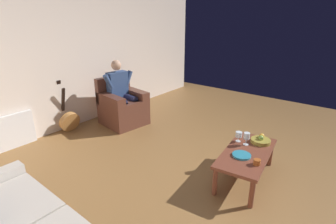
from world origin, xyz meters
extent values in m
plane|color=brown|center=(0.00, 0.00, 0.00)|extent=(7.54, 7.54, 0.00)
cube|color=beige|center=(0.00, -3.17, 1.29)|extent=(6.64, 0.06, 2.59)
cube|color=brown|center=(-0.24, -2.44, 0.20)|extent=(0.83, 0.85, 0.40)
cube|color=brown|center=(-0.23, -2.38, 0.45)|extent=(0.46, 0.68, 0.10)
cube|color=brown|center=(-0.52, -2.40, 0.52)|extent=(0.28, 0.77, 0.24)
cube|color=brown|center=(0.03, -2.48, 0.52)|extent=(0.28, 0.77, 0.24)
cube|color=brown|center=(-0.29, -2.76, 0.65)|extent=(0.74, 0.22, 0.50)
cube|color=navy|center=(-0.26, -2.59, 0.76)|extent=(0.41, 0.23, 0.51)
sphere|color=tan|center=(-0.26, -2.59, 1.14)|extent=(0.19, 0.19, 0.19)
cylinder|color=#2B2D50|center=(-0.36, -2.38, 0.52)|extent=(0.18, 0.41, 0.13)
cylinder|color=#2B2D50|center=(-0.33, -2.18, 0.25)|extent=(0.13, 0.13, 0.50)
cylinder|color=navy|center=(-0.48, -2.51, 0.87)|extent=(0.21, 0.12, 0.29)
cylinder|color=#2B2D50|center=(-0.12, -2.41, 0.52)|extent=(0.18, 0.41, 0.13)
cylinder|color=#2B2D50|center=(-0.09, -2.22, 0.25)|extent=(0.13, 0.13, 0.50)
cylinder|color=navy|center=(-0.03, -2.57, 0.87)|extent=(0.21, 0.12, 0.29)
cube|color=beige|center=(2.46, -0.99, 0.46)|extent=(0.78, 0.75, 0.11)
cube|color=brown|center=(0.05, 0.18, 0.38)|extent=(1.18, 0.66, 0.04)
cylinder|color=brown|center=(-0.48, 0.33, 0.18)|extent=(0.06, 0.06, 0.36)
cylinder|color=brown|center=(0.54, 0.45, 0.18)|extent=(0.06, 0.06, 0.36)
cylinder|color=brown|center=(-0.43, -0.10, 0.18)|extent=(0.06, 0.06, 0.36)
cylinder|color=brown|center=(0.59, 0.02, 0.18)|extent=(0.06, 0.06, 0.36)
cylinder|color=#B1773C|center=(0.62, -2.96, 0.19)|extent=(0.37, 0.20, 0.38)
cylinder|color=black|center=(0.62, -2.91, 0.21)|extent=(0.10, 0.03, 0.10)
cube|color=black|center=(0.62, -3.08, 0.59)|extent=(0.05, 0.16, 0.45)
cube|color=black|center=(0.62, -3.16, 0.87)|extent=(0.07, 0.07, 0.14)
cube|color=white|center=(1.54, -3.10, 0.28)|extent=(0.69, 0.06, 0.56)
cylinder|color=silver|center=(-0.12, 0.09, 0.40)|extent=(0.07, 0.07, 0.01)
cylinder|color=silver|center=(-0.12, 0.09, 0.44)|extent=(0.01, 0.01, 0.08)
cylinder|color=silver|center=(-0.12, 0.09, 0.53)|extent=(0.08, 0.08, 0.09)
cylinder|color=#590C19|center=(-0.12, 0.09, 0.50)|extent=(0.07, 0.07, 0.03)
cylinder|color=silver|center=(-0.15, -0.04, 0.40)|extent=(0.07, 0.07, 0.01)
cylinder|color=silver|center=(-0.15, -0.04, 0.43)|extent=(0.01, 0.01, 0.06)
cylinder|color=silver|center=(-0.15, -0.04, 0.50)|extent=(0.09, 0.09, 0.07)
cylinder|color=#590C19|center=(-0.15, -0.04, 0.48)|extent=(0.08, 0.08, 0.03)
cylinder|color=olive|center=(-0.30, 0.22, 0.42)|extent=(0.26, 0.26, 0.05)
sphere|color=#80A140|center=(-0.30, 0.22, 0.47)|extent=(0.07, 0.07, 0.07)
sphere|color=gold|center=(-0.37, 0.21, 0.47)|extent=(0.07, 0.07, 0.07)
cylinder|color=teal|center=(0.20, 0.16, 0.41)|extent=(0.23, 0.23, 0.02)
cylinder|color=#A85422|center=(0.28, 0.38, 0.43)|extent=(0.08, 0.08, 0.07)
camera|label=1|loc=(2.96, 1.18, 2.03)|focal=27.71mm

